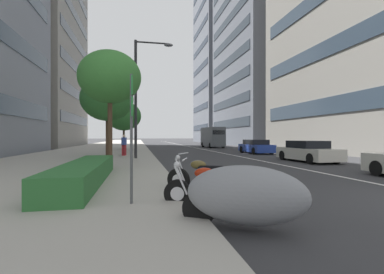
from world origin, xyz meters
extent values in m
cube|color=#A39E93|center=(30.00, 11.62, 0.07)|extent=(160.00, 10.06, 0.15)
cube|color=silver|center=(35.00, 0.00, 0.00)|extent=(110.00, 0.16, 0.01)
ellipsoid|color=gray|center=(0.00, 6.04, 0.60)|extent=(1.73, 2.16, 0.99)
cylinder|color=black|center=(0.42, 6.73, 0.30)|extent=(0.40, 0.57, 0.60)
cylinder|color=black|center=(1.76, 6.92, 0.31)|extent=(0.30, 0.62, 0.61)
cylinder|color=silver|center=(1.76, 6.92, 0.31)|extent=(0.22, 0.33, 0.31)
cylinder|color=black|center=(1.28, 5.44, 0.31)|extent=(0.30, 0.62, 0.61)
cylinder|color=silver|center=(1.28, 5.44, 0.31)|extent=(0.22, 0.33, 0.31)
cube|color=silver|center=(1.52, 6.18, 0.29)|extent=(0.36, 0.44, 0.28)
cube|color=black|center=(1.46, 6.01, 0.71)|extent=(0.41, 0.68, 0.10)
ellipsoid|color=#991E0A|center=(1.57, 6.34, 0.77)|extent=(0.37, 0.51, 0.24)
cylinder|color=silver|center=(1.67, 6.86, 0.61)|extent=(0.14, 0.32, 0.64)
cylinder|color=silver|center=(1.80, 6.82, 0.61)|extent=(0.14, 0.32, 0.64)
cylinder|color=silver|center=(1.71, 6.77, 1.07)|extent=(0.58, 0.22, 0.04)
sphere|color=silver|center=(1.76, 6.94, 0.95)|extent=(0.14, 0.14, 0.14)
cylinder|color=silver|center=(1.57, 5.87, 0.18)|extent=(0.30, 0.68, 0.16)
cylinder|color=black|center=(3.42, 6.65, 0.33)|extent=(0.48, 0.62, 0.67)
cylinder|color=silver|center=(3.42, 6.65, 0.33)|extent=(0.30, 0.35, 0.33)
cylinder|color=black|center=(2.53, 5.37, 0.33)|extent=(0.48, 0.62, 0.67)
cylinder|color=silver|center=(2.53, 5.37, 0.33)|extent=(0.30, 0.35, 0.33)
cube|color=silver|center=(2.98, 6.01, 0.32)|extent=(0.43, 0.46, 0.28)
cube|color=black|center=(2.88, 5.86, 0.73)|extent=(0.55, 0.65, 0.10)
ellipsoid|color=brown|center=(3.08, 6.15, 0.79)|extent=(0.46, 0.51, 0.24)
cylinder|color=silver|center=(3.32, 6.63, 0.64)|extent=(0.22, 0.29, 0.64)
cylinder|color=silver|center=(3.44, 6.55, 0.64)|extent=(0.22, 0.29, 0.64)
cylinder|color=silver|center=(3.33, 6.52, 1.09)|extent=(0.51, 0.37, 0.04)
sphere|color=silver|center=(3.44, 6.67, 0.97)|extent=(0.14, 0.14, 0.14)
cylinder|color=silver|center=(2.93, 5.70, 0.20)|extent=(0.46, 0.61, 0.16)
cylinder|color=black|center=(4.85, -1.52, 0.31)|extent=(0.63, 0.24, 0.62)
cube|color=beige|center=(10.97, -2.63, 0.50)|extent=(4.41, 1.98, 0.70)
cube|color=black|center=(11.01, -2.63, 1.08)|extent=(2.18, 1.76, 0.46)
cylinder|color=black|center=(12.38, -1.74, 0.31)|extent=(0.63, 0.24, 0.62)
cylinder|color=black|center=(12.43, -3.43, 0.31)|extent=(0.63, 0.24, 0.62)
cylinder|color=black|center=(9.51, -1.82, 0.31)|extent=(0.63, 0.24, 0.62)
cylinder|color=black|center=(9.55, -3.52, 0.31)|extent=(0.63, 0.24, 0.62)
cube|color=navy|center=(19.21, -2.93, 0.49)|extent=(4.19, 1.87, 0.68)
cube|color=black|center=(19.26, -2.93, 1.05)|extent=(2.22, 1.69, 0.44)
cylinder|color=black|center=(20.56, -2.08, 0.31)|extent=(0.62, 0.23, 0.62)
cylinder|color=black|center=(20.60, -3.72, 0.31)|extent=(0.62, 0.23, 0.62)
cylinder|color=black|center=(17.82, -2.13, 0.31)|extent=(0.62, 0.23, 0.62)
cylinder|color=black|center=(17.85, -3.77, 0.31)|extent=(0.62, 0.23, 0.62)
cube|color=#4C5156|center=(32.86, -2.57, 1.52)|extent=(5.76, 2.12, 2.61)
cube|color=black|center=(30.03, -2.65, 2.10)|extent=(0.08, 1.66, 0.56)
cylinder|color=black|center=(34.77, -1.64, 0.36)|extent=(0.73, 0.28, 0.72)
cylinder|color=black|center=(34.82, -3.41, 0.36)|extent=(0.73, 0.28, 0.72)
cylinder|color=black|center=(30.90, -1.74, 0.36)|extent=(0.73, 0.28, 0.72)
cylinder|color=black|center=(30.94, -3.51, 0.36)|extent=(0.73, 0.28, 0.72)
cylinder|color=#47494C|center=(1.66, 7.93, 1.53)|extent=(0.06, 0.06, 2.75)
cube|color=#1E8C33|center=(1.66, 7.91, 2.65)|extent=(0.32, 0.02, 0.40)
cube|color=#1E8C33|center=(1.66, 7.91, 2.20)|extent=(0.32, 0.02, 0.40)
cylinder|color=#232326|center=(13.88, 7.93, 4.01)|extent=(0.18, 0.18, 7.72)
cylinder|color=#232326|center=(13.88, 6.85, 7.77)|extent=(0.10, 2.15, 0.10)
ellipsoid|color=slate|center=(13.88, 5.78, 7.69)|extent=(0.44, 0.60, 0.20)
cube|color=#194C99|center=(13.53, 7.93, 5.05)|extent=(0.56, 0.03, 1.10)
cube|color=#194C99|center=(14.23, 7.93, 5.05)|extent=(0.56, 0.03, 1.10)
cube|color=#28602D|center=(4.64, 9.39, 0.46)|extent=(6.51, 1.10, 0.62)
cylinder|color=#473323|center=(8.94, 9.07, 1.71)|extent=(0.22, 0.22, 3.12)
ellipsoid|color=#387A33|center=(8.94, 9.07, 4.35)|extent=(2.88, 2.88, 2.45)
cylinder|color=#473323|center=(16.76, 10.02, 1.54)|extent=(0.22, 0.22, 2.77)
ellipsoid|color=#2D6B2D|center=(16.76, 10.02, 4.36)|extent=(3.85, 3.85, 3.27)
cylinder|color=#473323|center=(26.11, 9.28, 1.27)|extent=(0.22, 0.22, 2.25)
ellipsoid|color=#2D6B2D|center=(26.11, 9.28, 3.79)|extent=(3.71, 3.71, 3.16)
cube|color=maroon|center=(16.53, 8.80, 0.55)|extent=(0.38, 0.33, 0.80)
cube|color=#33478C|center=(16.53, 8.80, 1.22)|extent=(0.46, 0.38, 0.55)
sphere|color=beige|center=(16.53, 8.80, 1.60)|extent=(0.22, 0.22, 0.22)
cube|color=#384756|center=(14.52, -8.55, 4.26)|extent=(25.40, 0.08, 1.50)
cube|color=#384756|center=(14.52, -8.55, 9.36)|extent=(25.40, 0.08, 1.50)
cube|color=slate|center=(43.40, -18.14, 24.44)|extent=(21.68, 19.09, 48.89)
cube|color=#2D3842|center=(43.40, -8.55, 3.91)|extent=(19.51, 0.08, 1.50)
cube|color=#2D3842|center=(43.40, -8.55, 7.73)|extent=(19.51, 0.08, 1.50)
cube|color=#2D3842|center=(43.40, -8.55, 11.55)|extent=(19.51, 0.08, 1.50)
cube|color=#2D3842|center=(43.40, -8.55, 15.38)|extent=(19.51, 0.08, 1.50)
cube|color=#2D3842|center=(43.40, -8.55, 19.20)|extent=(19.51, 0.08, 1.50)
cube|color=#2D3842|center=(43.40, -8.55, 23.02)|extent=(19.51, 0.08, 1.50)
cube|color=slate|center=(66.72, -18.42, 24.54)|extent=(18.36, 19.66, 49.08)
cube|color=#232D3D|center=(66.72, -8.55, 3.93)|extent=(16.53, 0.08, 1.50)
cube|color=#232D3D|center=(66.72, -8.55, 9.20)|extent=(16.53, 0.08, 1.50)
cube|color=#232D3D|center=(66.72, -8.55, 14.48)|extent=(16.53, 0.08, 1.50)
cube|color=#232D3D|center=(66.72, -8.55, 19.76)|extent=(16.53, 0.08, 1.50)
cube|color=#232D3D|center=(66.72, -8.55, 25.03)|extent=(16.53, 0.08, 1.50)
cube|color=#232D3D|center=(66.72, -8.55, 30.31)|extent=(16.53, 0.08, 1.50)
cube|color=#232D3D|center=(66.72, -8.55, 35.59)|extent=(16.53, 0.08, 1.50)
cube|color=#2D3842|center=(42.88, 17.61, 4.29)|extent=(18.68, 0.08, 1.50)
cube|color=#2D3842|center=(42.88, 17.61, 8.49)|extent=(18.68, 0.08, 1.50)
cube|color=#2D3842|center=(42.88, 17.61, 12.68)|extent=(18.68, 0.08, 1.50)
cube|color=#2D3842|center=(42.88, 17.61, 16.88)|extent=(18.68, 0.08, 1.50)
cube|color=#2D3842|center=(42.88, 17.61, 21.07)|extent=(18.68, 0.08, 1.50)
camera|label=1|loc=(-4.26, 7.79, 1.58)|focal=25.45mm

